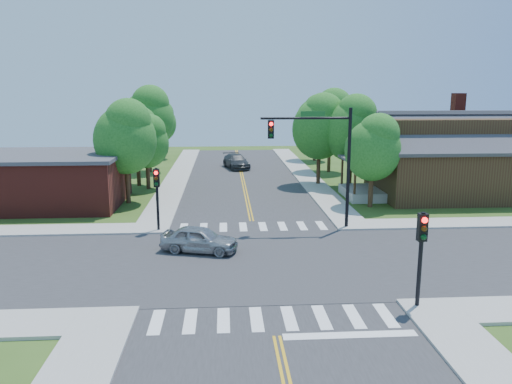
{
  "coord_description": "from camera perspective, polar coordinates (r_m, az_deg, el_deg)",
  "views": [
    {
      "loc": [
        -1.71,
        -22.97,
        8.25
      ],
      "look_at": [
        0.18,
        6.16,
        2.2
      ],
      "focal_mm": 35.0,
      "sensor_mm": 36.0,
      "label": 1
    }
  ],
  "objects": [
    {
      "name": "tree_house",
      "position": [
        43.27,
        7.39,
        7.61
      ],
      "size": [
        4.69,
        4.46,
        7.98
      ],
      "color": "#382314",
      "rests_on": "ground"
    },
    {
      "name": "sidewalk_nw",
      "position": [
        42.07,
        -23.22,
        -0.46
      ],
      "size": [
        40.0,
        40.0,
        0.14
      ],
      "color": "#9E9B93",
      "rests_on": "ground"
    },
    {
      "name": "signal_mast_ne",
      "position": [
        29.3,
        7.4,
        4.95
      ],
      "size": [
        5.3,
        0.42,
        7.2
      ],
      "color": "black",
      "rests_on": "ground"
    },
    {
      "name": "tree_e_d",
      "position": [
        58.53,
        6.88,
        8.49
      ],
      "size": [
        4.53,
        4.31,
        7.7
      ],
      "color": "#382314",
      "rests_on": "ground"
    },
    {
      "name": "tree_bldg",
      "position": [
        42.29,
        -12.31,
        5.81
      ],
      "size": [
        3.69,
        3.5,
        6.27
      ],
      "color": "#382314",
      "rests_on": "ground"
    },
    {
      "name": "car_dgrey",
      "position": [
        52.61,
        -2.27,
        3.48
      ],
      "size": [
        4.24,
        5.91,
        1.45
      ],
      "primitive_type": "imported",
      "rotation": [
        0.0,
        0.0,
        0.23
      ],
      "color": "#313336",
      "rests_on": "ground"
    },
    {
      "name": "crosswalk_south",
      "position": [
        18.74,
        1.95,
        -14.25
      ],
      "size": [
        8.85,
        2.0,
        0.01
      ],
      "color": "white",
      "rests_on": "ground"
    },
    {
      "name": "ground",
      "position": [
        24.46,
        0.51,
        -8.0
      ],
      "size": [
        100.0,
        100.0,
        0.0
      ],
      "primitive_type": "plane",
      "color": "#324F18",
      "rests_on": "ground"
    },
    {
      "name": "sidewalk_ne",
      "position": [
        43.34,
        20.22,
        0.1
      ],
      "size": [
        40.0,
        40.0,
        0.14
      ],
      "color": "#9E9B93",
      "rests_on": "ground"
    },
    {
      "name": "signal_pole_nw",
      "position": [
        29.34,
        -11.26,
        0.5
      ],
      "size": [
        0.34,
        0.42,
        3.8
      ],
      "color": "black",
      "rests_on": "ground"
    },
    {
      "name": "tree_e_c",
      "position": [
        50.54,
        8.58,
        8.45
      ],
      "size": [
        4.93,
        4.68,
        8.38
      ],
      "color": "#382314",
      "rests_on": "ground"
    },
    {
      "name": "centerline",
      "position": [
        24.45,
        0.51,
        -7.9
      ],
      "size": [
        0.3,
        90.0,
        0.01
      ],
      "color": "gold",
      "rests_on": "ground"
    },
    {
      "name": "stop_bar",
      "position": [
        17.94,
        10.7,
        -15.89
      ],
      "size": [
        4.6,
        0.45,
        0.09
      ],
      "primitive_type": "cube",
      "color": "white",
      "rests_on": "ground"
    },
    {
      "name": "tree_w_b",
      "position": [
        43.83,
        -13.38,
        6.45
      ],
      "size": [
        4.02,
        3.82,
        6.84
      ],
      "color": "#382314",
      "rests_on": "ground"
    },
    {
      "name": "crosswalk_north",
      "position": [
        30.35,
        -0.35,
        -3.98
      ],
      "size": [
        8.85,
        2.0,
        0.01
      ],
      "color": "white",
      "rests_on": "ground"
    },
    {
      "name": "tree_w_c",
      "position": [
        51.05,
        -12.15,
        8.57
      ],
      "size": [
        5.1,
        4.84,
        8.67
      ],
      "color": "#382314",
      "rests_on": "ground"
    },
    {
      "name": "road_ns",
      "position": [
        24.46,
        0.51,
        -7.96
      ],
      "size": [
        10.0,
        90.0,
        0.04
      ],
      "primitive_type": "cube",
      "color": "#2D2D30",
      "rests_on": "ground"
    },
    {
      "name": "house_ne",
      "position": [
        41.12,
        20.51,
        4.09
      ],
      "size": [
        13.05,
        8.8,
        7.11
      ],
      "color": "#362013",
      "rests_on": "ground"
    },
    {
      "name": "tree_e_a",
      "position": [
        35.73,
        13.36,
        5.13
      ],
      "size": [
        3.91,
        3.71,
        6.65
      ],
      "color": "#382314",
      "rests_on": "ground"
    },
    {
      "name": "road_ew",
      "position": [
        24.45,
        0.51,
        -7.94
      ],
      "size": [
        90.0,
        10.0,
        0.04
      ],
      "primitive_type": "cube",
      "color": "#2D2D30",
      "rests_on": "ground"
    },
    {
      "name": "intersection_patch",
      "position": [
        24.46,
        0.51,
        -8.0
      ],
      "size": [
        10.2,
        10.2,
        0.06
      ],
      "primitive_type": "cube",
      "color": "#2D2D30",
      "rests_on": "ground"
    },
    {
      "name": "tree_e_b",
      "position": [
        42.51,
        11.0,
        7.34
      ],
      "size": [
        4.64,
        4.41,
        7.9
      ],
      "color": "#382314",
      "rests_on": "ground"
    },
    {
      "name": "car_silver",
      "position": [
        25.78,
        -6.49,
        -5.46
      ],
      "size": [
        3.72,
        4.81,
        1.35
      ],
      "primitive_type": "imported",
      "rotation": [
        0.0,
        0.0,
        1.29
      ],
      "color": "#9EA1A5",
      "rests_on": "ground"
    },
    {
      "name": "signal_pole_se",
      "position": [
        19.63,
        18.4,
        -5.45
      ],
      "size": [
        0.34,
        0.42,
        3.8
      ],
      "color": "black",
      "rests_on": "ground"
    },
    {
      "name": "tree_w_a",
      "position": [
        37.15,
        -14.63,
        6.31
      ],
      "size": [
        4.49,
        4.26,
        7.63
      ],
      "color": "#382314",
      "rests_on": "ground"
    },
    {
      "name": "tree_w_d",
      "position": [
        60.74,
        -10.97,
        8.01
      ],
      "size": [
        4.09,
        3.89,
        6.96
      ],
      "color": "#382314",
      "rests_on": "ground"
    },
    {
      "name": "building_nw",
      "position": [
        38.79,
        -22.45,
        1.37
      ],
      "size": [
        10.4,
        8.4,
        3.73
      ],
      "color": "maroon",
      "rests_on": "ground"
    }
  ]
}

